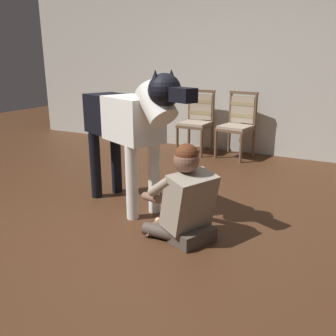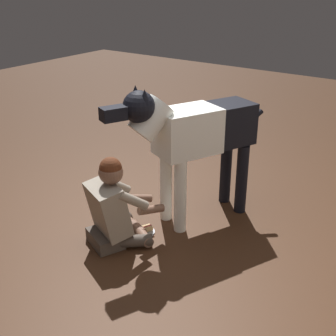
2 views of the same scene
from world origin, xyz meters
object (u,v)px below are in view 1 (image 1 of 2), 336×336
at_px(dining_chair_left_of_pair, 198,118).
at_px(dining_chair_right_of_pair, 239,122).
at_px(large_dog, 129,122).
at_px(person_sitting_on_floor, 185,201).
at_px(hot_dog_on_plate, 164,223).

bearing_deg(dining_chair_left_of_pair, dining_chair_right_of_pair, -0.11).
height_order(dining_chair_right_of_pair, large_dog, large_dog).
xyz_separation_m(dining_chair_left_of_pair, person_sitting_on_floor, (1.08, -2.78, -0.21)).
xyz_separation_m(dining_chair_left_of_pair, dining_chair_right_of_pair, (0.67, -0.00, 0.00)).
xyz_separation_m(person_sitting_on_floor, large_dog, (-0.75, 0.33, 0.54)).
relative_size(dining_chair_left_of_pair, hot_dog_on_plate, 4.57).
bearing_deg(hot_dog_on_plate, dining_chair_left_of_pair, 107.14).
height_order(dining_chair_left_of_pair, large_dog, large_dog).
bearing_deg(large_dog, dining_chair_right_of_pair, 82.15).
height_order(person_sitting_on_floor, hot_dog_on_plate, person_sitting_on_floor).
relative_size(dining_chair_left_of_pair, large_dog, 0.62).
distance_m(dining_chair_left_of_pair, dining_chair_right_of_pair, 0.67).
bearing_deg(dining_chair_left_of_pair, large_dog, -82.30).
height_order(dining_chair_right_of_pair, hot_dog_on_plate, dining_chair_right_of_pair).
bearing_deg(dining_chair_right_of_pair, large_dog, -97.85).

